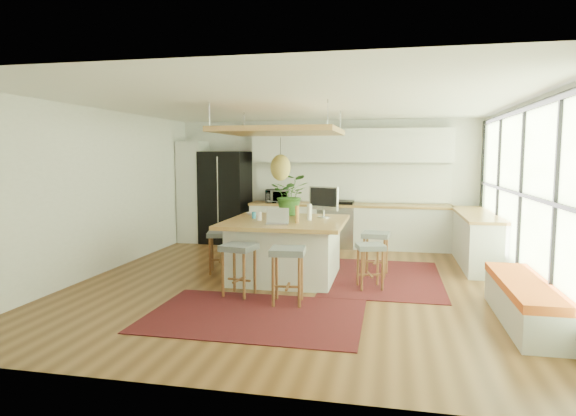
% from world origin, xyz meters
% --- Properties ---
extents(floor, '(7.00, 7.00, 0.00)m').
position_xyz_m(floor, '(0.00, 0.00, 0.00)').
color(floor, '#503117').
rests_on(floor, ground).
extents(ceiling, '(7.00, 7.00, 0.00)m').
position_xyz_m(ceiling, '(0.00, 0.00, 2.70)').
color(ceiling, white).
rests_on(ceiling, ground).
extents(wall_back, '(6.50, 0.00, 6.50)m').
position_xyz_m(wall_back, '(0.00, 3.50, 1.35)').
color(wall_back, silver).
rests_on(wall_back, ground).
extents(wall_front, '(6.50, 0.00, 6.50)m').
position_xyz_m(wall_front, '(0.00, -3.50, 1.35)').
color(wall_front, silver).
rests_on(wall_front, ground).
extents(wall_left, '(0.00, 7.00, 7.00)m').
position_xyz_m(wall_left, '(-3.25, 0.00, 1.35)').
color(wall_left, silver).
rests_on(wall_left, ground).
extents(wall_right, '(0.00, 7.00, 7.00)m').
position_xyz_m(wall_right, '(3.25, 0.00, 1.35)').
color(wall_right, silver).
rests_on(wall_right, ground).
extents(window_wall, '(0.10, 6.20, 2.60)m').
position_xyz_m(window_wall, '(3.22, 0.00, 1.40)').
color(window_wall, black).
rests_on(window_wall, wall_right).
extents(pantry, '(0.55, 0.60, 2.25)m').
position_xyz_m(pantry, '(-2.95, 3.18, 1.12)').
color(pantry, beige).
rests_on(pantry, floor).
extents(back_counter_base, '(4.20, 0.60, 0.88)m').
position_xyz_m(back_counter_base, '(0.55, 3.18, 0.44)').
color(back_counter_base, beige).
rests_on(back_counter_base, floor).
extents(back_counter_top, '(4.24, 0.64, 0.05)m').
position_xyz_m(back_counter_top, '(0.55, 3.18, 0.90)').
color(back_counter_top, olive).
rests_on(back_counter_top, back_counter_base).
extents(backsplash, '(4.20, 0.02, 0.80)m').
position_xyz_m(backsplash, '(0.55, 3.48, 1.35)').
color(backsplash, white).
rests_on(backsplash, wall_back).
extents(upper_cabinets, '(4.20, 0.34, 0.70)m').
position_xyz_m(upper_cabinets, '(0.55, 3.32, 2.15)').
color(upper_cabinets, beige).
rests_on(upper_cabinets, wall_back).
extents(range, '(0.76, 0.62, 1.00)m').
position_xyz_m(range, '(0.30, 3.18, 0.50)').
color(range, '#A5A5AA').
rests_on(range, floor).
extents(right_counter_base, '(0.60, 2.50, 0.88)m').
position_xyz_m(right_counter_base, '(2.93, 2.00, 0.44)').
color(right_counter_base, beige).
rests_on(right_counter_base, floor).
extents(right_counter_top, '(0.64, 2.54, 0.05)m').
position_xyz_m(right_counter_top, '(2.93, 2.00, 0.90)').
color(right_counter_top, olive).
rests_on(right_counter_top, right_counter_base).
extents(window_bench, '(0.52, 2.00, 0.50)m').
position_xyz_m(window_bench, '(2.95, -1.20, 0.25)').
color(window_bench, beige).
rests_on(window_bench, floor).
extents(ceiling_panel, '(1.86, 1.86, 0.80)m').
position_xyz_m(ceiling_panel, '(-0.30, 0.40, 2.05)').
color(ceiling_panel, olive).
rests_on(ceiling_panel, ceiling).
extents(rug_near, '(2.60, 1.80, 0.01)m').
position_xyz_m(rug_near, '(-0.18, -1.59, 0.01)').
color(rug_near, black).
rests_on(rug_near, floor).
extents(rug_right, '(1.80, 2.60, 0.01)m').
position_xyz_m(rug_right, '(1.32, 0.61, 0.01)').
color(rug_right, black).
rests_on(rug_right, floor).
extents(fridge, '(1.08, 0.88, 2.03)m').
position_xyz_m(fridge, '(-2.18, 3.21, 0.93)').
color(fridge, black).
rests_on(fridge, floor).
extents(island, '(1.85, 1.85, 0.93)m').
position_xyz_m(island, '(-0.20, 0.31, 0.47)').
color(island, olive).
rests_on(island, floor).
extents(stool_near_left, '(0.50, 0.50, 0.72)m').
position_xyz_m(stool_near_left, '(-0.62, -0.80, 0.35)').
color(stool_near_left, '#51575A').
rests_on(stool_near_left, floor).
extents(stool_near_right, '(0.48, 0.48, 0.75)m').
position_xyz_m(stool_near_right, '(0.12, -1.04, 0.35)').
color(stool_near_right, '#51575A').
rests_on(stool_near_right, floor).
extents(stool_right_front, '(0.48, 0.48, 0.66)m').
position_xyz_m(stool_right_front, '(1.14, -0.05, 0.35)').
color(stool_right_front, '#51575A').
rests_on(stool_right_front, floor).
extents(stool_right_back, '(0.46, 0.46, 0.71)m').
position_xyz_m(stool_right_back, '(1.19, 0.75, 0.35)').
color(stool_right_back, '#51575A').
rests_on(stool_right_back, floor).
extents(stool_left_side, '(0.49, 0.49, 0.69)m').
position_xyz_m(stool_left_side, '(-1.33, 0.44, 0.35)').
color(stool_left_side, '#51575A').
rests_on(stool_left_side, floor).
extents(laptop, '(0.38, 0.40, 0.25)m').
position_xyz_m(laptop, '(-0.22, -0.20, 1.05)').
color(laptop, '#A5A5AA').
rests_on(laptop, island).
extents(monitor, '(0.59, 0.42, 0.52)m').
position_xyz_m(monitor, '(0.35, 0.72, 1.19)').
color(monitor, '#A5A5AA').
rests_on(monitor, island).
extents(microwave, '(0.56, 0.37, 0.35)m').
position_xyz_m(microwave, '(-0.98, 3.13, 1.10)').
color(microwave, '#A5A5AA').
rests_on(microwave, back_counter_top).
extents(island_plant, '(0.66, 0.73, 0.54)m').
position_xyz_m(island_plant, '(-0.25, 0.98, 1.20)').
color(island_plant, '#1E4C19').
rests_on(island_plant, island).
extents(island_bowl, '(0.24, 0.24, 0.05)m').
position_xyz_m(island_bowl, '(-0.86, 0.79, 0.96)').
color(island_bowl, white).
rests_on(island_bowl, island).
extents(island_bottle_0, '(0.07, 0.07, 0.19)m').
position_xyz_m(island_bottle_0, '(-0.75, 0.41, 1.03)').
color(island_bottle_0, teal).
rests_on(island_bottle_0, island).
extents(island_bottle_1, '(0.07, 0.07, 0.19)m').
position_xyz_m(island_bottle_1, '(-0.60, 0.16, 1.03)').
color(island_bottle_1, white).
rests_on(island_bottle_1, island).
extents(island_bottle_2, '(0.07, 0.07, 0.19)m').
position_xyz_m(island_bottle_2, '(0.05, 0.01, 1.03)').
color(island_bottle_2, '#AB7639').
rests_on(island_bottle_2, island).
extents(island_bottle_3, '(0.07, 0.07, 0.19)m').
position_xyz_m(island_bottle_3, '(0.15, 0.36, 1.03)').
color(island_bottle_3, white).
rests_on(island_bottle_3, island).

